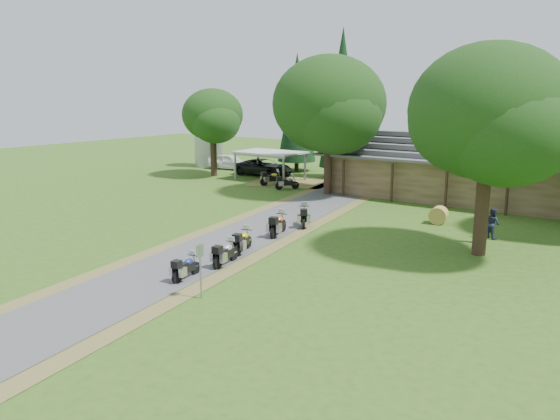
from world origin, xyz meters
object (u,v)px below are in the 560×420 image
Objects in this scene: motorcycle_row_a at (186,266)px; hay_bale at (439,215)px; car_white_sedan at (230,160)px; motorcycle_row_b at (226,252)px; motorcycle_row_c at (243,240)px; motorcycle_carport_b at (287,182)px; car_dark_suv at (264,163)px; silo at (208,138)px; motorcycle_row_d at (278,223)px; motorcycle_row_e at (304,215)px; lodge at (467,166)px; carport at (270,166)px; motorcycle_carport_a at (272,177)px.

hay_bale is (5.43, 16.16, -0.04)m from motorcycle_row_a.
motorcycle_row_a is at bearing -152.98° from car_white_sedan.
car_white_sedan is at bearing 156.55° from hay_bale.
car_white_sedan is 3.38× the size of motorcycle_row_b.
motorcycle_row_c is 18.38m from motorcycle_carport_b.
motorcycle_carport_b is (-9.05, 18.40, 0.00)m from motorcycle_row_b.
motorcycle_row_b is (15.20, -23.48, -0.59)m from car_dark_suv.
silo is at bearing 76.22° from car_dark_suv.
car_dark_suv is 3.47× the size of motorcycle_carport_b.
motorcycle_row_c is (14.57, -21.43, -0.56)m from car_dark_suv.
silo is 3.30× the size of motorcycle_row_c.
motorcycle_row_e is at bearing -15.39° from motorcycle_row_d.
motorcycle_row_c is at bearing -115.79° from motorcycle_carport_b.
lodge is at bearing -19.07° from motorcycle_row_b.
motorcycle_carport_b is at bearing 10.24° from motorcycle_row_c.
carport is 2.72m from car_dark_suv.
silo is 5.85× the size of hay_bale.
silo is 3.06× the size of motorcycle_row_d.
motorcycle_row_e reaches higher than motorcycle_row_b.
motorcycle_carport_a is (-11.30, 19.37, 0.06)m from motorcycle_row_b.
motorcycle_carport_b is (2.25, -0.97, -0.06)m from motorcycle_carport_a.
motorcycle_row_b is 8.56m from motorcycle_row_e.
hay_bale is at bearing -54.50° from motorcycle_row_d.
motorcycle_row_d is (-1.10, 5.80, 0.07)m from motorcycle_row_b.
carport reaches higher than car_white_sedan.
car_dark_suv is 30.00m from motorcycle_row_a.
silo is at bearing 160.93° from carport.
car_white_sedan is at bearing 30.85° from motorcycle_row_b.
motorcycle_row_e is 8.28m from hay_bale.
motorcycle_carport_b is 1.72× the size of hay_bale.
car_white_sedan reaches higher than motorcycle_row_b.
silo is 11.88m from carport.
motorcycle_row_a is 2.45m from motorcycle_row_b.
carport is at bearing 22.44° from motorcycle_row_b.
motorcycle_row_d is 10.18m from hay_bale.
motorcycle_row_e is at bearing -36.51° from silo.
silo is at bearing 21.75° from motorcycle_row_e.
carport reaches higher than car_dark_suv.
car_dark_suv is at bearing -115.42° from car_white_sedan.
motorcycle_row_e is at bearing -109.92° from lodge.
motorcycle_row_c is (-4.78, -20.91, -1.81)m from lodge.
motorcycle_row_c is 3.77m from motorcycle_row_d.
lodge reaches higher than carport.
motorcycle_row_a is at bearing -119.85° from motorcycle_carport_b.
motorcycle_row_e is at bearing -109.90° from motorcycle_carport_a.
motorcycle_row_c reaches higher than motorcycle_row_a.
car_white_sedan is at bearing 86.13° from motorcycle_carport_a.
lodge reaches higher than motorcycle_carport_a.
lodge is 10.81× the size of motorcycle_carport_a.
car_white_sedan is at bearing 97.48° from motorcycle_carport_b.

